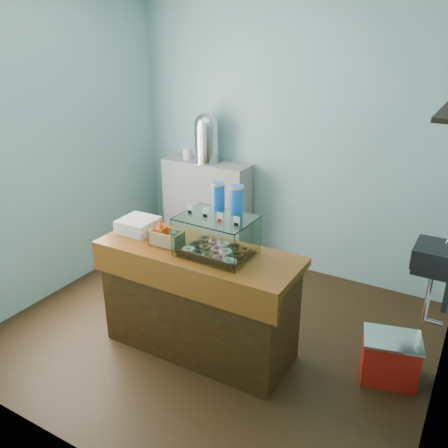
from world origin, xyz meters
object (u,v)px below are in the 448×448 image
Objects in this scene: counter at (199,300)px; display_case at (219,233)px; coffee_urn at (207,136)px; red_cooler at (390,358)px.

display_case is at bearing 12.28° from counter.
display_case is 1.88m from coffee_urn.
counter is at bearing -166.18° from display_case.
coffee_urn is at bearing 119.52° from counter.
red_cooler is at bearing 15.66° from counter.
coffee_urn reaches higher than red_cooler.
coffee_urn reaches higher than counter.
counter is 1.51m from red_cooler.
display_case is at bearing -55.35° from coffee_urn.
counter reaches higher than red_cooler.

